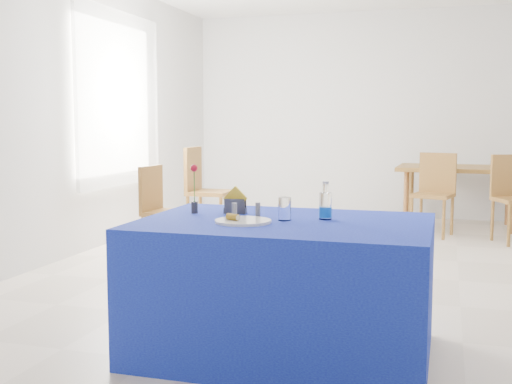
# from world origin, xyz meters

# --- Properties ---
(floor) EXTENTS (7.00, 7.00, 0.00)m
(floor) POSITION_xyz_m (0.00, 0.00, 0.00)
(floor) COLOR beige
(floor) RESTS_ON ground
(room_shell) EXTENTS (7.00, 7.00, 7.00)m
(room_shell) POSITION_xyz_m (0.00, 0.00, 1.75)
(room_shell) COLOR silver
(room_shell) RESTS_ON ground
(window_pane) EXTENTS (0.04, 1.50, 1.60)m
(window_pane) POSITION_xyz_m (-2.47, 0.80, 1.55)
(window_pane) COLOR white
(window_pane) RESTS_ON room_shell
(curtain) EXTENTS (0.04, 1.75, 1.85)m
(curtain) POSITION_xyz_m (-2.40, 0.80, 1.55)
(curtain) COLOR white
(curtain) RESTS_ON room_shell
(plate) EXTENTS (0.31, 0.31, 0.01)m
(plate) POSITION_xyz_m (-0.07, -2.15, 0.77)
(plate) COLOR silver
(plate) RESTS_ON blue_table
(drinking_glass) EXTENTS (0.07, 0.07, 0.13)m
(drinking_glass) POSITION_xyz_m (0.13, -2.01, 0.82)
(drinking_glass) COLOR white
(drinking_glass) RESTS_ON blue_table
(salt_shaker) EXTENTS (0.03, 0.03, 0.08)m
(salt_shaker) POSITION_xyz_m (-0.17, -1.99, 0.80)
(salt_shaker) COLOR slate
(salt_shaker) RESTS_ON blue_table
(pepper_shaker) EXTENTS (0.03, 0.03, 0.08)m
(pepper_shaker) POSITION_xyz_m (-0.05, -1.94, 0.80)
(pepper_shaker) COLOR slate
(pepper_shaker) RESTS_ON blue_table
(blue_table) EXTENTS (1.60, 1.10, 0.76)m
(blue_table) POSITION_xyz_m (0.13, -2.02, 0.38)
(blue_table) COLOR #0F1591
(blue_table) RESTS_ON floor
(water_bottle) EXTENTS (0.07, 0.07, 0.21)m
(water_bottle) POSITION_xyz_m (0.34, -1.90, 0.83)
(water_bottle) COLOR white
(water_bottle) RESTS_ON blue_table
(napkin_holder) EXTENTS (0.15, 0.07, 0.17)m
(napkin_holder) POSITION_xyz_m (-0.22, -1.83, 0.81)
(napkin_holder) COLOR #36363A
(napkin_holder) RESTS_ON blue_table
(rose_vase) EXTENTS (0.04, 0.04, 0.29)m
(rose_vase) POSITION_xyz_m (-0.46, -1.89, 0.90)
(rose_vase) COLOR #27262C
(rose_vase) RESTS_ON blue_table
(oak_table) EXTENTS (1.50, 0.99, 0.76)m
(oak_table) POSITION_xyz_m (1.13, 2.87, 0.68)
(oak_table) COLOR olive
(oak_table) RESTS_ON floor
(chair_bg_left) EXTENTS (0.51, 0.51, 0.95)m
(chair_bg_left) POSITION_xyz_m (0.86, 2.18, 0.55)
(chair_bg_left) COLOR olive
(chair_bg_left) RESTS_ON floor
(chair_win_a) EXTENTS (0.43, 0.43, 0.89)m
(chair_win_a) POSITION_xyz_m (-1.64, 0.14, 0.51)
(chair_win_a) COLOR olive
(chair_win_a) RESTS_ON floor
(chair_win_b) EXTENTS (0.46, 0.46, 1.02)m
(chair_win_b) POSITION_xyz_m (-1.68, 1.34, 0.59)
(chair_win_b) COLOR olive
(chair_win_b) RESTS_ON floor
(banana_pieces) EXTENTS (0.08, 0.06, 0.04)m
(banana_pieces) POSITION_xyz_m (-0.12, -2.18, 0.79)
(banana_pieces) COLOR yellow
(banana_pieces) RESTS_ON plate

